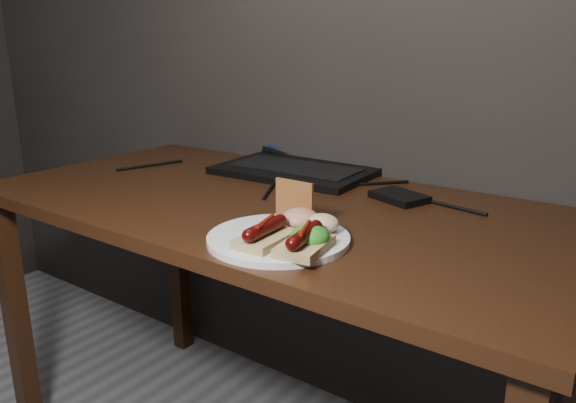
% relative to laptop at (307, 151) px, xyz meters
% --- Properties ---
extents(desk, '(1.40, 0.70, 0.75)m').
position_rel_laptop_xyz_m(desk, '(0.11, -0.31, -0.14)').
color(desk, '#351F0D').
rests_on(desk, ground).
extents(laptop, '(0.43, 0.38, 0.25)m').
position_rel_laptop_xyz_m(laptop, '(0.00, 0.00, 0.00)').
color(laptop, black).
rests_on(laptop, desk).
extents(hard_drive, '(0.14, 0.12, 0.02)m').
position_rel_laptop_xyz_m(hard_drive, '(0.35, -0.13, -0.04)').
color(hard_drive, black).
rests_on(hard_drive, desk).
extents(desk_cables, '(0.97, 0.36, 0.01)m').
position_rel_laptop_xyz_m(desk_cables, '(0.07, -0.16, -0.05)').
color(desk_cables, black).
rests_on(desk_cables, desk).
extents(plate, '(0.30, 0.30, 0.01)m').
position_rel_laptop_xyz_m(plate, '(0.28, -0.51, -0.05)').
color(plate, white).
rests_on(plate, desk).
extents(bread_sausage_center, '(0.08, 0.12, 0.04)m').
position_rel_laptop_xyz_m(bread_sausage_center, '(0.29, -0.56, -0.02)').
color(bread_sausage_center, tan).
rests_on(bread_sausage_center, plate).
extents(bread_sausage_right, '(0.09, 0.13, 0.04)m').
position_rel_laptop_xyz_m(bread_sausage_right, '(0.37, -0.55, -0.02)').
color(bread_sausage_right, tan).
rests_on(bread_sausage_right, plate).
extents(crispbread, '(0.09, 0.01, 0.08)m').
position_rel_laptop_xyz_m(crispbread, '(0.26, -0.44, 0.00)').
color(crispbread, '#AA612E').
rests_on(crispbread, plate).
extents(salad_greens, '(0.07, 0.07, 0.04)m').
position_rel_laptop_xyz_m(salad_greens, '(0.36, -0.53, -0.02)').
color(salad_greens, '#1B5A12').
rests_on(salad_greens, plate).
extents(salsa_mound, '(0.07, 0.07, 0.04)m').
position_rel_laptop_xyz_m(salsa_mound, '(0.29, -0.46, -0.02)').
color(salsa_mound, maroon).
rests_on(salsa_mound, plate).
extents(coleslaw_mound, '(0.06, 0.06, 0.04)m').
position_rel_laptop_xyz_m(coleslaw_mound, '(0.34, -0.45, -0.02)').
color(coleslaw_mound, beige).
rests_on(coleslaw_mound, plate).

